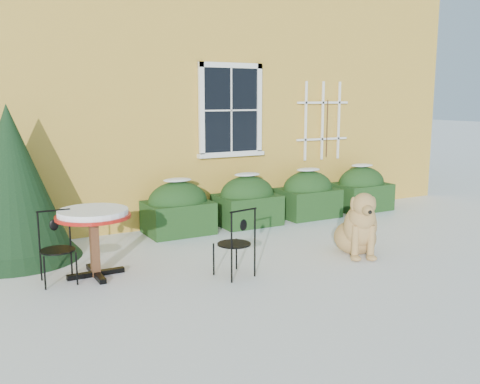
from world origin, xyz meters
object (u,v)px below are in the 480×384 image
evergreen_shrub (13,198)px  dog (359,229)px  patio_chair_near (236,242)px  bistro_table (93,221)px  patio_chair_far (57,247)px

evergreen_shrub → dog: bearing=-27.1°
dog → patio_chair_near: bearing=-156.5°
bistro_table → dog: size_ratio=0.90×
evergreen_shrub → patio_chair_near: 3.16m
bistro_table → patio_chair_near: 1.77m
bistro_table → patio_chair_near: patio_chair_near is taller
bistro_table → dog: 3.59m
evergreen_shrub → patio_chair_near: (2.29, -2.14, -0.42)m
bistro_table → patio_chair_near: (1.52, -0.86, -0.27)m
evergreen_shrub → patio_chair_far: 1.38m
evergreen_shrub → patio_chair_far: size_ratio=2.46×
patio_chair_near → evergreen_shrub: bearing=-53.1°
bistro_table → dog: dog is taller
patio_chair_near → dog: size_ratio=0.86×
dog → bistro_table: bearing=-170.1°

